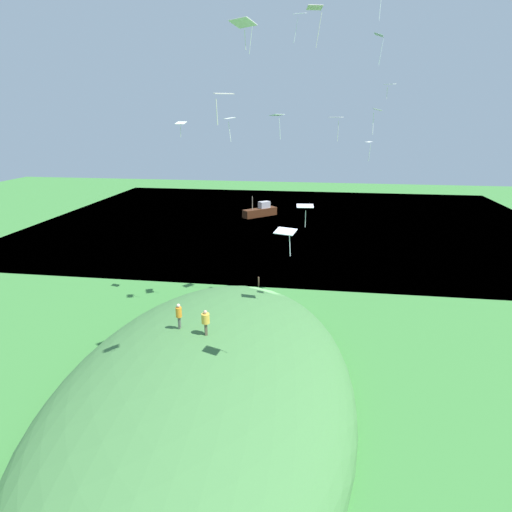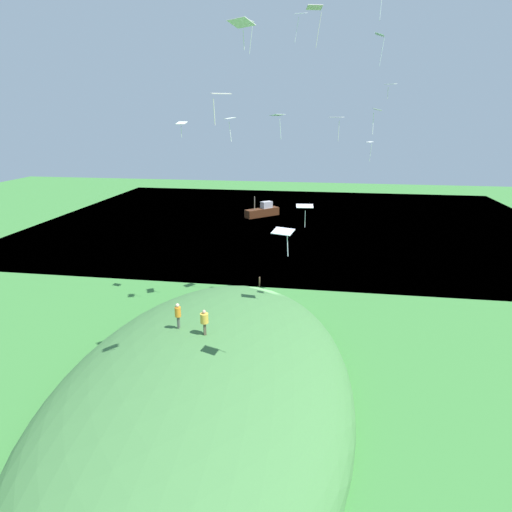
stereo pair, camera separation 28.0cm
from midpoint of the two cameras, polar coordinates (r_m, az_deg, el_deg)
ground_plane at (r=36.53m, az=1.49°, el=-7.74°), size 160.00×160.00×0.00m
lake_water at (r=70.07m, az=5.19°, el=4.70°), size 59.32×80.00×0.40m
grass_hill at (r=26.83m, az=-6.54°, el=-18.40°), size 30.33×17.63×7.67m
boat_on_lake at (r=72.60m, az=1.02°, el=6.09°), size 5.43×5.64×3.58m
person_near_shore at (r=26.04m, az=-10.25°, el=-7.57°), size 0.39×0.39×1.63m
person_with_child at (r=24.89m, az=-6.70°, el=-8.55°), size 0.63×0.63×1.57m
kite_0 at (r=37.27m, az=6.26°, el=29.72°), size 0.81×1.04×2.13m
kite_1 at (r=28.00m, az=6.92°, el=6.66°), size 0.86×1.17×1.48m
kite_2 at (r=18.47m, az=-4.40°, el=20.91°), size 0.82×0.95×1.28m
kite_3 at (r=22.66m, az=-1.60°, el=29.02°), size 1.31×1.42×1.29m
kite_4 at (r=29.09m, az=8.33°, el=30.11°), size 0.82×1.03×2.24m
kite_5 at (r=19.10m, az=4.15°, el=3.23°), size 0.91×1.09×1.34m
kite_6 at (r=33.66m, az=-3.32°, el=18.03°), size 1.25×1.11×1.81m
kite_7 at (r=31.40m, az=-0.58°, el=28.91°), size 0.89×0.74×2.01m
kite_8 at (r=28.53m, az=16.35°, el=18.31°), size 0.76×0.53×1.57m
kite_9 at (r=35.00m, az=3.20°, el=18.43°), size 1.31×1.25×1.92m
kite_11 at (r=35.73m, az=-9.83°, el=17.28°), size 0.75×0.95×1.23m
kite_12 at (r=38.43m, az=15.40°, el=14.42°), size 0.73×0.65×1.67m
kite_13 at (r=35.49m, az=18.00°, el=21.22°), size 0.90×0.96×1.08m
kite_14 at (r=35.37m, az=16.71°, el=26.62°), size 1.06×0.80×2.19m
kite_15 at (r=34.46m, az=11.12°, el=17.86°), size 1.03×1.22×1.84m
mooring_post at (r=41.82m, az=0.67°, el=-3.53°), size 0.14×0.14×1.02m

